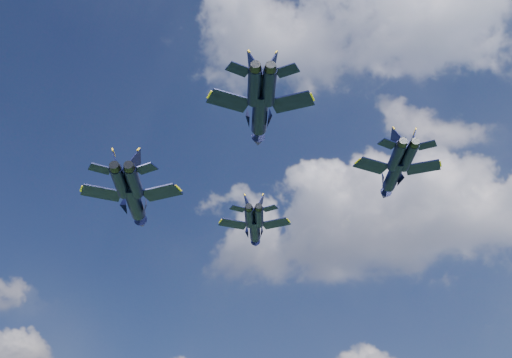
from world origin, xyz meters
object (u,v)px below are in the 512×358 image
object	(u,v)px
jet_left	(135,203)
jet_slot	(260,115)
jet_lead	(255,230)
jet_right	(393,176)

from	to	relation	value
jet_left	jet_slot	bearing A→B (deg)	-48.71
jet_lead	jet_right	world-z (taller)	jet_lead
jet_lead	jet_slot	bearing A→B (deg)	-87.71
jet_left	jet_slot	size ratio (longest dim) A/B	1.18
jet_left	jet_lead	bearing A→B (deg)	41.33
jet_right	jet_slot	xyz separation A→B (m)	(-10.19, -23.45, -3.07)
jet_right	jet_slot	distance (m)	25.75
jet_slot	jet_left	bearing A→B (deg)	128.54
jet_lead	jet_slot	xyz separation A→B (m)	(13.87, -31.43, -3.33)
jet_lead	jet_left	distance (m)	22.14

